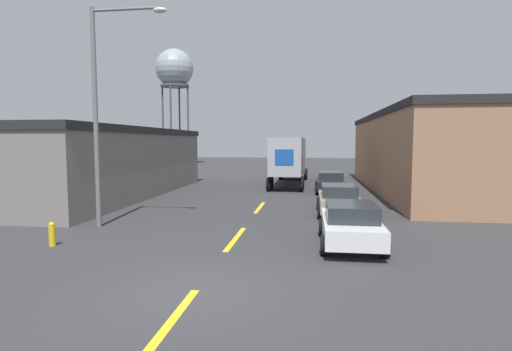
# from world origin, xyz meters

# --- Properties ---
(ground_plane) EXTENTS (160.00, 160.00, 0.00)m
(ground_plane) POSITION_xyz_m (0.00, 0.00, 0.00)
(ground_plane) COLOR #333335
(road_centerline) EXTENTS (0.20, 17.87, 0.01)m
(road_centerline) POSITION_xyz_m (0.00, 5.33, 0.00)
(road_centerline) COLOR yellow
(road_centerline) RESTS_ON ground_plane
(warehouse_left) EXTENTS (13.37, 19.45, 4.50)m
(warehouse_left) POSITION_xyz_m (-13.85, 15.83, 2.25)
(warehouse_left) COLOR slate
(warehouse_left) RESTS_ON ground_plane
(warehouse_right) EXTENTS (8.75, 23.55, 5.65)m
(warehouse_right) POSITION_xyz_m (11.54, 21.33, 2.83)
(warehouse_right) COLOR #9E7051
(warehouse_right) RESTS_ON ground_plane
(semi_truck) EXTENTS (2.84, 12.06, 3.89)m
(semi_truck) POSITION_xyz_m (1.02, 24.68, 2.34)
(semi_truck) COLOR silver
(semi_truck) RESTS_ON ground_plane
(parked_car_right_far) EXTENTS (2.10, 4.26, 1.49)m
(parked_car_right_far) POSITION_xyz_m (4.13, 19.31, 0.78)
(parked_car_right_far) COLOR black
(parked_car_right_far) RESTS_ON ground_plane
(parked_car_right_near) EXTENTS (2.10, 4.26, 1.49)m
(parked_car_right_near) POSITION_xyz_m (4.13, 4.84, 0.78)
(parked_car_right_near) COLOR silver
(parked_car_right_near) RESTS_ON ground_plane
(parked_car_right_mid) EXTENTS (2.10, 4.26, 1.49)m
(parked_car_right_mid) POSITION_xyz_m (4.13, 10.80, 0.78)
(parked_car_right_mid) COLOR tan
(parked_car_right_mid) RESTS_ON ground_plane
(water_tower) EXTENTS (5.79, 5.79, 17.70)m
(water_tower) POSITION_xyz_m (-18.12, 50.96, 14.57)
(water_tower) COLOR #47474C
(water_tower) RESTS_ON ground_plane
(street_lamp) EXTENTS (3.26, 0.32, 9.04)m
(street_lamp) POSITION_xyz_m (-5.76, 6.62, 5.26)
(street_lamp) COLOR slate
(street_lamp) RESTS_ON ground_plane
(fire_hydrant) EXTENTS (0.22, 0.22, 0.84)m
(fire_hydrant) POSITION_xyz_m (-6.08, 3.43, 0.42)
(fire_hydrant) COLOR gold
(fire_hydrant) RESTS_ON ground_plane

